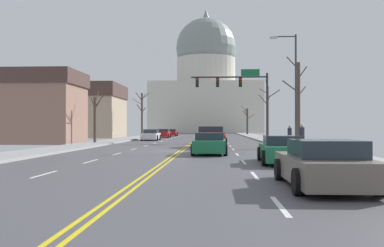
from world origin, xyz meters
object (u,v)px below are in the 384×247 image
Objects in this scene: street_lamp_right at (293,81)px; sedan_near_00 at (212,138)px; sedan_oncoming_00 at (151,135)px; pedestrian_00 at (302,135)px; signal_gantry at (240,89)px; sedan_near_02 at (210,144)px; pedestrian_01 at (290,134)px; sedan_oncoming_01 at (163,133)px; sedan_near_04 at (323,165)px; sedan_oncoming_02 at (171,133)px; sedan_near_03 at (282,150)px; pickup_truck_near_01 at (211,138)px.

street_lamp_right is 10.64m from sedan_near_00.
pedestrian_00 reaches higher than sedan_oncoming_00.
signal_gantry is 1.71× the size of sedan_near_02.
pedestrian_01 is (0.34, 6.32, -0.04)m from pedestrian_00.
signal_gantry is 0.96× the size of street_lamp_right.
signal_gantry is 1.74× the size of sedan_oncoming_01.
street_lamp_right is at bearing -51.59° from sedan_near_00.
pedestrian_01 is at bearing 84.28° from street_lamp_right.
sedan_near_04 reaches higher than sedan_near_02.
sedan_oncoming_02 is at bearing 99.74° from sedan_near_04.
street_lamp_right reaches higher than pedestrian_01.
pedestrian_01 is at bearing 86.93° from pedestrian_00.
sedan_oncoming_01 is at bearing 108.62° from sedan_near_00.
sedan_near_00 is at bearing -71.38° from sedan_oncoming_01.
signal_gantry reaches higher than sedan_near_02.
pedestrian_01 is at bearing 78.67° from sedan_near_03.
sedan_near_04 is at bearing -83.64° from sedan_near_00.
pedestrian_01 is (13.44, -14.37, 0.40)m from sedan_oncoming_00.
pedestrian_00 is (6.01, -4.04, 0.32)m from pickup_truck_near_01.
sedan_oncoming_01 is 0.97× the size of sedan_oncoming_02.
sedan_near_03 is (0.27, -24.62, -4.89)m from signal_gantry.
signal_gantry is 1.71× the size of sedan_oncoming_00.
sedan_near_00 is 0.99× the size of sedan_near_03.
sedan_oncoming_01 is at bearing -90.30° from sedan_oncoming_02.
pickup_truck_near_01 is 13.67m from sedan_near_03.
sedan_oncoming_00 is 22.26m from sedan_oncoming_02.
sedan_near_04 is 2.75× the size of pedestrian_00.
sedan_oncoming_02 is (0.06, 10.57, -0.05)m from sedan_oncoming_01.
signal_gantry is 25.11m from sedan_near_03.
sedan_near_00 is 0.81× the size of pickup_truck_near_01.
pedestrian_00 reaches higher than sedan_near_03.
signal_gantry reaches higher than pedestrian_00.
sedan_oncoming_01 is 29.35m from pedestrian_01.
sedan_near_00 is 22.52m from sedan_oncoming_01.
street_lamp_right is 1.79× the size of sedan_near_02.
sedan_oncoming_02 is (-10.31, 52.20, -0.01)m from sedan_near_03.
signal_gantry is 1.69× the size of sedan_oncoming_02.
sedan_near_00 is (-6.01, 7.58, -4.42)m from street_lamp_right.
sedan_near_04 is 0.97× the size of sedan_oncoming_00.
pedestrian_01 is (6.32, 9.73, 0.42)m from sedan_near_02.
signal_gantry reaches higher than sedan_oncoming_01.
sedan_near_00 is 32.70m from sedan_oncoming_02.
pickup_truck_near_01 is 3.45× the size of pedestrian_01.
sedan_oncoming_01 is 2.90× the size of pedestrian_01.
sedan_oncoming_01 is at bearing 104.14° from pickup_truck_near_01.
signal_gantry reaches higher than sedan_oncoming_02.
signal_gantry is 1.81× the size of sedan_near_00.
pedestrian_00 is at bearing -33.91° from pickup_truck_near_01.
street_lamp_right reaches higher than sedan_near_03.
sedan_near_02 is 2.83× the size of pedestrian_00.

